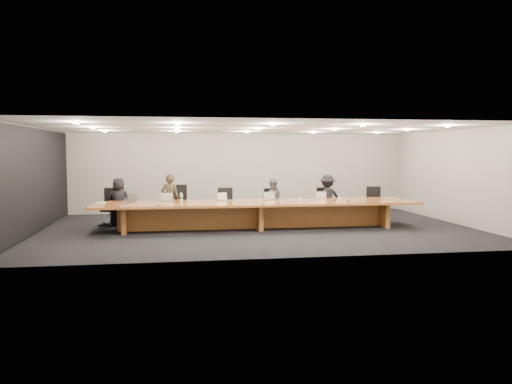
{
  "coord_description": "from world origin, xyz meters",
  "views": [
    {
      "loc": [
        -2.23,
        -13.7,
        2.13
      ],
      "look_at": [
        0.0,
        0.3,
        1.0
      ],
      "focal_mm": 35.0,
      "sensor_mm": 36.0,
      "label": 1
    }
  ],
  "objects_px": {
    "person_d": "(327,198)",
    "laptop_b": "(166,197)",
    "person_c": "(272,200)",
    "laptop_c": "(224,197)",
    "laptop_a": "(131,198)",
    "av_box": "(124,206)",
    "person_a": "(119,202)",
    "mic_center": "(264,203)",
    "water_bottle": "(181,198)",
    "person_b": "(170,199)",
    "amber_mug": "(178,201)",
    "conference_table": "(258,210)",
    "chair_mid_right": "(273,205)",
    "chair_far_left": "(110,207)",
    "laptop_e": "(321,195)",
    "mic_left": "(158,205)",
    "chair_mid_left": "(226,205)",
    "mic_right": "(348,201)",
    "chair_left": "(179,204)",
    "paper_cup_near": "(301,199)",
    "paper_cup_far": "(339,198)",
    "chair_right": "(325,204)",
    "laptop_d": "(271,196)",
    "chair_far_right": "(374,203)"
  },
  "relations": [
    {
      "from": "laptop_e",
      "to": "av_box",
      "type": "relative_size",
      "value": 1.51
    },
    {
      "from": "conference_table",
      "to": "mic_center",
      "type": "distance_m",
      "value": 0.65
    },
    {
      "from": "chair_mid_left",
      "to": "laptop_b",
      "type": "bearing_deg",
      "value": -157.7
    },
    {
      "from": "chair_left",
      "to": "laptop_c",
      "type": "height_order",
      "value": "chair_left"
    },
    {
      "from": "conference_table",
      "to": "paper_cup_far",
      "type": "relative_size",
      "value": 102.84
    },
    {
      "from": "conference_table",
      "to": "paper_cup_near",
      "type": "relative_size",
      "value": 97.8
    },
    {
      "from": "laptop_b",
      "to": "water_bottle",
      "type": "height_order",
      "value": "laptop_b"
    },
    {
      "from": "chair_mid_right",
      "to": "mic_center",
      "type": "bearing_deg",
      "value": -116.6
    },
    {
      "from": "laptop_b",
      "to": "mic_center",
      "type": "bearing_deg",
      "value": -11.32
    },
    {
      "from": "chair_far_left",
      "to": "laptop_c",
      "type": "bearing_deg",
      "value": -4.96
    },
    {
      "from": "person_d",
      "to": "laptop_b",
      "type": "height_order",
      "value": "person_d"
    },
    {
      "from": "chair_mid_left",
      "to": "mic_right",
      "type": "height_order",
      "value": "chair_mid_left"
    },
    {
      "from": "conference_table",
      "to": "laptop_a",
      "type": "height_order",
      "value": "laptop_a"
    },
    {
      "from": "person_d",
      "to": "laptop_e",
      "type": "xyz_separation_m",
      "value": [
        -0.44,
        -0.8,
        0.15
      ]
    },
    {
      "from": "person_b",
      "to": "mic_center",
      "type": "distance_m",
      "value": 3.04
    },
    {
      "from": "person_a",
      "to": "mic_center",
      "type": "bearing_deg",
      "value": 163.39
    },
    {
      "from": "chair_far_right",
      "to": "person_d",
      "type": "distance_m",
      "value": 1.55
    },
    {
      "from": "chair_right",
      "to": "mic_center",
      "type": "distance_m",
      "value": 2.86
    },
    {
      "from": "person_c",
      "to": "mic_left",
      "type": "distance_m",
      "value": 3.83
    },
    {
      "from": "conference_table",
      "to": "laptop_b",
      "type": "distance_m",
      "value": 2.58
    },
    {
      "from": "conference_table",
      "to": "chair_mid_right",
      "type": "bearing_deg",
      "value": 61.84
    },
    {
      "from": "paper_cup_near",
      "to": "paper_cup_far",
      "type": "height_order",
      "value": "paper_cup_near"
    },
    {
      "from": "chair_far_left",
      "to": "person_b",
      "type": "relative_size",
      "value": 0.74
    },
    {
      "from": "laptop_e",
      "to": "person_d",
      "type": "bearing_deg",
      "value": 76.14
    },
    {
      "from": "chair_right",
      "to": "mic_center",
      "type": "bearing_deg",
      "value": -145.58
    },
    {
      "from": "mic_left",
      "to": "mic_right",
      "type": "relative_size",
      "value": 0.87
    },
    {
      "from": "chair_mid_left",
      "to": "person_b",
      "type": "height_order",
      "value": "person_b"
    },
    {
      "from": "conference_table",
      "to": "laptop_b",
      "type": "height_order",
      "value": "laptop_b"
    },
    {
      "from": "conference_table",
      "to": "laptop_c",
      "type": "height_order",
      "value": "laptop_c"
    },
    {
      "from": "laptop_b",
      "to": "laptop_d",
      "type": "bearing_deg",
      "value": 7.48
    },
    {
      "from": "laptop_a",
      "to": "av_box",
      "type": "relative_size",
      "value": 1.56
    },
    {
      "from": "person_b",
      "to": "amber_mug",
      "type": "height_order",
      "value": "person_b"
    },
    {
      "from": "chair_right",
      "to": "paper_cup_near",
      "type": "relative_size",
      "value": 11.49
    },
    {
      "from": "person_d",
      "to": "mic_left",
      "type": "height_order",
      "value": "person_d"
    },
    {
      "from": "conference_table",
      "to": "mic_left",
      "type": "distance_m",
      "value": 2.79
    },
    {
      "from": "conference_table",
      "to": "person_b",
      "type": "xyz_separation_m",
      "value": [
        -2.43,
        1.13,
        0.23
      ]
    },
    {
      "from": "chair_mid_right",
      "to": "mic_right",
      "type": "height_order",
      "value": "chair_mid_right"
    },
    {
      "from": "person_a",
      "to": "mic_left",
      "type": "height_order",
      "value": "person_a"
    },
    {
      "from": "av_box",
      "to": "person_a",
      "type": "bearing_deg",
      "value": 91.69
    },
    {
      "from": "person_a",
      "to": "person_c",
      "type": "height_order",
      "value": "person_a"
    },
    {
      "from": "laptop_b",
      "to": "amber_mug",
      "type": "height_order",
      "value": "laptop_b"
    },
    {
      "from": "person_c",
      "to": "mic_right",
      "type": "relative_size",
      "value": 11.2
    },
    {
      "from": "paper_cup_near",
      "to": "mic_right",
      "type": "relative_size",
      "value": 0.78
    },
    {
      "from": "person_c",
      "to": "laptop_c",
      "type": "height_order",
      "value": "person_c"
    },
    {
      "from": "conference_table",
      "to": "laptop_c",
      "type": "distance_m",
      "value": 1.06
    },
    {
      "from": "person_d",
      "to": "water_bottle",
      "type": "bearing_deg",
      "value": 9.67
    },
    {
      "from": "person_b",
      "to": "amber_mug",
      "type": "xyz_separation_m",
      "value": [
        0.22,
        -1.03,
        0.04
      ]
    },
    {
      "from": "water_bottle",
      "to": "person_c",
      "type": "bearing_deg",
      "value": 20.59
    },
    {
      "from": "chair_left",
      "to": "paper_cup_near",
      "type": "xyz_separation_m",
      "value": [
        3.42,
        -1.16,
        0.2
      ]
    },
    {
      "from": "laptop_c",
      "to": "amber_mug",
      "type": "relative_size",
      "value": 3.25
    }
  ]
}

